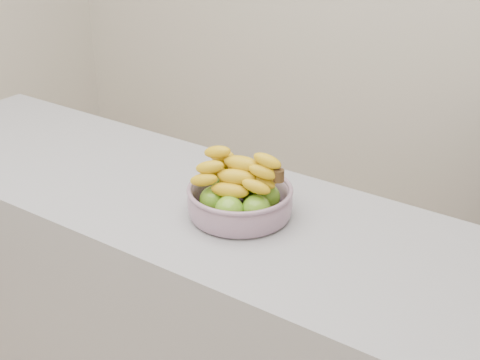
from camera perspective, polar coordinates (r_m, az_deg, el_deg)
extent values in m
cube|color=gray|center=(2.10, -5.69, -11.84)|extent=(2.00, 0.60, 0.90)
cylinder|color=#9CA7BB|center=(1.72, 0.00, -2.83)|extent=(0.23, 0.23, 0.01)
torus|color=#9CA7BB|center=(1.69, 0.00, -0.81)|extent=(0.27, 0.27, 0.01)
sphere|color=#508A17|center=(1.64, -0.93, -2.60)|extent=(0.07, 0.07, 0.07)
sphere|color=#508A17|center=(1.65, 1.39, -2.47)|extent=(0.07, 0.07, 0.07)
sphere|color=#508A17|center=(1.71, 2.24, -1.47)|extent=(0.07, 0.07, 0.07)
sphere|color=#508A17|center=(1.75, 0.87, -0.66)|extent=(0.07, 0.07, 0.07)
sphere|color=#508A17|center=(1.75, -1.31, -0.77)|extent=(0.07, 0.07, 0.07)
sphere|color=#508A17|center=(1.69, -2.26, -1.72)|extent=(0.07, 0.07, 0.07)
ellipsoid|color=yellow|center=(1.65, -0.88, -0.89)|extent=(0.17, 0.09, 0.04)
ellipsoid|color=yellow|center=(1.68, -0.28, -0.28)|extent=(0.17, 0.07, 0.04)
ellipsoid|color=yellow|center=(1.72, 0.29, 0.31)|extent=(0.17, 0.05, 0.04)
ellipsoid|color=yellow|center=(1.65, -0.32, 0.28)|extent=(0.17, 0.10, 0.04)
ellipsoid|color=yellow|center=(1.69, 0.31, 0.92)|extent=(0.17, 0.04, 0.04)
ellipsoid|color=yellow|center=(1.65, 0.17, 1.41)|extent=(0.17, 0.07, 0.04)
cylinder|color=#3B2813|center=(1.63, 3.33, 0.38)|extent=(0.03, 0.03, 0.03)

